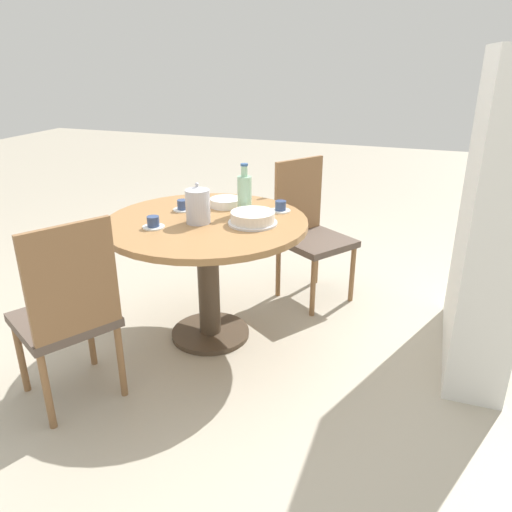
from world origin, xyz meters
The scene contains 12 objects.
ground_plane centered at (0.00, 0.00, 0.00)m, with size 14.00×14.00×0.00m, color #B2A893.
dining_table centered at (0.00, 0.00, 0.59)m, with size 1.14×1.14×0.74m.
chair_a centered at (-0.74, 0.42, 0.49)m, with size 0.58×0.58×0.95m.
chair_b centered at (0.77, -0.35, 0.49)m, with size 0.57×0.57×0.95m.
bookshelf centered at (-0.35, 1.46, 0.80)m, with size 1.00×0.28×1.64m.
coffee_pot centered at (0.06, -0.02, 0.84)m, with size 0.13×0.13×0.22m.
water_bottle centered at (-0.19, 0.16, 0.86)m, with size 0.08×0.08×0.29m.
cake_main centered at (-0.03, 0.27, 0.77)m, with size 0.27×0.27×0.07m.
cup_a centered at (0.21, -0.21, 0.77)m, with size 0.12×0.12×0.06m.
cup_b centered at (-0.12, -0.21, 0.77)m, with size 0.12×0.12×0.06m.
cup_c centered at (-0.30, 0.34, 0.77)m, with size 0.12×0.12×0.06m.
plate_stack centered at (-0.28, 0.00, 0.77)m, with size 0.19×0.19×0.05m.
Camera 1 is at (2.39, 1.16, 1.61)m, focal length 35.00 mm.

